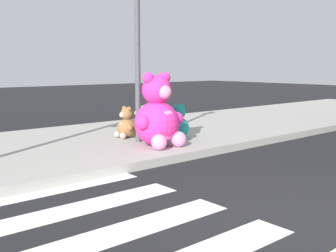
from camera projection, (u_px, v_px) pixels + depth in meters
The scene contains 7 objects.
ground_plane at pixel (310, 227), 4.22m from camera, with size 60.00×60.00×0.00m, color black.
sidewalk at pixel (75, 146), 8.15m from camera, with size 28.00×4.40×0.15m, color #9E9B93.
sign_pole at pixel (138, 56), 7.92m from camera, with size 0.56×0.11×3.20m.
plush_pink_large at pixel (158, 117), 7.66m from camera, with size 1.08×0.94×1.40m.
plush_teal at pixel (178, 124), 8.55m from camera, with size 0.56×0.49×0.72m.
plush_brown at pixel (126, 125), 8.60m from camera, with size 0.45×0.52×0.67m.
plush_lime at pixel (141, 122), 9.11m from camera, with size 0.44×0.45×0.63m.
Camera 1 is at (-3.72, -2.13, 1.66)m, focal length 43.46 mm.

